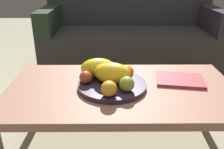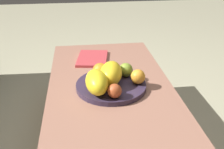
# 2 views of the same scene
# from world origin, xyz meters

# --- Properties ---
(ground_plane) EXTENTS (8.00, 8.00, 0.00)m
(ground_plane) POSITION_xyz_m (0.00, 0.00, 0.00)
(ground_plane) COLOR #9E9A7C
(coffee_table) EXTENTS (1.19, 0.64, 0.39)m
(coffee_table) POSITION_xyz_m (0.00, 0.00, 0.35)
(coffee_table) COLOR #956551
(coffee_table) RESTS_ON ground_plane
(couch) EXTENTS (1.70, 0.70, 0.90)m
(couch) POSITION_xyz_m (0.14, 1.27, 0.30)
(couch) COLOR #272726
(couch) RESTS_ON ground_plane
(fruit_bowl) EXTENTS (0.35, 0.35, 0.03)m
(fruit_bowl) POSITION_xyz_m (-0.05, -0.00, 0.40)
(fruit_bowl) COLOR #32273E
(fruit_bowl) RESTS_ON coffee_table
(melon_large_front) EXTENTS (0.19, 0.12, 0.11)m
(melon_large_front) POSITION_xyz_m (-0.12, 0.08, 0.47)
(melon_large_front) COLOR yellow
(melon_large_front) RESTS_ON fruit_bowl
(melon_smaller_beside) EXTENTS (0.21, 0.15, 0.11)m
(melon_smaller_beside) POSITION_xyz_m (-0.05, -0.00, 0.47)
(melon_smaller_beside) COLOR yellow
(melon_smaller_beside) RESTS_ON fruit_bowl
(orange_front) EXTENTS (0.07, 0.07, 0.07)m
(orange_front) POSITION_xyz_m (-0.06, -0.13, 0.45)
(orange_front) COLOR orange
(orange_front) RESTS_ON fruit_bowl
(orange_left) EXTENTS (0.08, 0.08, 0.08)m
(orange_left) POSITION_xyz_m (0.03, 0.05, 0.46)
(orange_left) COLOR orange
(orange_left) RESTS_ON fruit_bowl
(apple_front) EXTENTS (0.07, 0.07, 0.07)m
(apple_front) POSITION_xyz_m (0.02, -0.09, 0.45)
(apple_front) COLOR olive
(apple_front) RESTS_ON fruit_bowl
(apple_left) EXTENTS (0.07, 0.07, 0.07)m
(apple_left) POSITION_xyz_m (-0.18, 0.00, 0.45)
(apple_left) COLOR #A94823
(apple_left) RESTS_ON fruit_bowl
(banana_bunch) EXTENTS (0.18, 0.14, 0.06)m
(banana_bunch) POSITION_xyz_m (-0.05, 0.05, 0.45)
(banana_bunch) COLOR yellow
(banana_bunch) RESTS_ON fruit_bowl
(magazine) EXTENTS (0.28, 0.22, 0.02)m
(magazine) POSITION_xyz_m (0.32, 0.07, 0.40)
(magazine) COLOR #BD3B40
(magazine) RESTS_ON coffee_table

